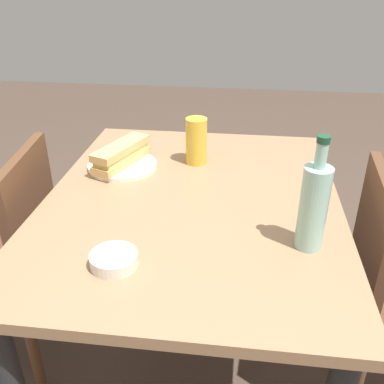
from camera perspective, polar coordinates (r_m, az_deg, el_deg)
ground_plane at (r=1.76m, az=0.00°, el=-22.39°), size 8.00×8.00×0.00m
dining_table at (r=1.33m, az=0.00°, el=-5.13°), size 1.08×0.85×0.74m
chair_far at (r=1.61m, az=-22.68°, el=-7.36°), size 0.44×0.44×0.84m
plate_near at (r=1.47m, az=-9.06°, el=3.43°), size 0.23×0.23×0.01m
baguette_sandwich_near at (r=1.46m, az=-9.18°, el=4.92°), size 0.25×0.15×0.07m
knife_near at (r=1.49m, az=-10.93°, el=4.02°), size 0.17×0.08×0.01m
water_bottle at (r=1.05m, az=15.58°, el=-1.73°), size 0.07×0.07×0.28m
beer_glass at (r=1.47m, az=0.57°, el=6.67°), size 0.07×0.07×0.16m
olive_bowl at (r=1.02m, az=-10.15°, el=-8.68°), size 0.11×0.11×0.03m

